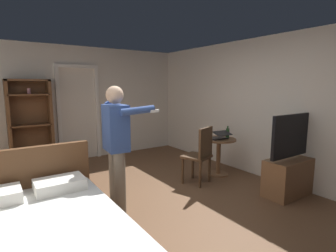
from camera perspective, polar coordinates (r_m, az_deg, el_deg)
ground_plane at (r=3.67m, az=-2.75°, el=-18.56°), size 7.14×7.14×0.00m
wall_back at (r=6.33m, az=-18.69°, el=4.59°), size 5.04×0.12×2.54m
wall_right at (r=5.02m, az=21.92°, el=3.41°), size 0.12×6.73×2.54m
doorway_frame at (r=6.25m, az=-18.76°, el=4.11°), size 0.93×0.08×2.13m
bed at (r=2.71m, az=-25.95°, el=-22.80°), size 1.39×1.92×1.02m
bookshelf at (r=5.94m, az=-27.59°, el=0.91°), size 0.81×0.32×1.80m
tv_flatscreen at (r=4.56m, az=25.10°, el=-8.56°), size 1.11×0.40×1.26m
side_table at (r=5.06m, az=10.86°, el=-5.21°), size 0.63×0.63×0.70m
laptop at (r=4.95m, az=11.03°, el=-2.21°), size 0.34×0.35×0.16m
bottle_on_table at (r=5.04m, az=12.74°, el=-1.52°), size 0.06×0.06×0.24m
wooden_chair at (r=4.55m, az=7.00°, el=-5.79°), size 0.54×0.54×0.99m
person_blue_shirt at (r=3.52m, az=-10.99°, el=-3.21°), size 0.63×0.58×1.68m
suitcase_dark at (r=5.39m, az=-23.78°, el=-7.88°), size 0.50×0.40×0.41m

